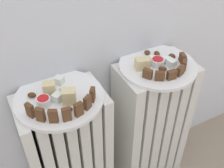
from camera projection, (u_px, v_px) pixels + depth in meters
radiator_left at (70, 160)px, 1.01m from camera, size 0.29×0.18×0.60m
radiator_right at (150, 127)px, 1.13m from camera, size 0.29×0.18×0.60m
plate_left at (59, 98)px, 0.81m from camera, size 0.27×0.27×0.01m
plate_right at (158, 66)px, 0.94m from camera, size 0.27×0.27×0.01m
dark_cake_slice_left_0 at (30, 110)px, 0.73m from camera, size 0.02×0.03×0.04m
dark_cake_slice_left_1 at (40, 115)px, 0.72m from camera, size 0.03×0.03×0.04m
dark_cake_slice_left_2 at (53, 116)px, 0.71m from camera, size 0.03×0.02×0.04m
dark_cake_slice_left_3 at (67, 114)px, 0.72m from camera, size 0.03×0.01×0.04m
dark_cake_slice_left_4 at (79, 109)px, 0.73m from camera, size 0.03×0.02×0.04m
dark_cake_slice_left_5 at (88, 103)px, 0.75m from camera, size 0.03×0.02×0.04m
dark_cake_slice_left_6 at (92, 95)px, 0.78m from camera, size 0.02×0.03×0.04m
marble_cake_slice_left_0 at (49, 89)px, 0.80m from camera, size 0.04×0.04×0.04m
marble_cake_slice_left_1 at (69, 96)px, 0.77m from camera, size 0.05×0.04×0.05m
turkish_delight_left_0 at (59, 80)px, 0.84m from camera, size 0.04×0.04×0.02m
turkish_delight_left_1 at (57, 98)px, 0.78m from camera, size 0.03×0.03×0.02m
medjool_date_left_0 at (32, 95)px, 0.80m from camera, size 0.03×0.03×0.02m
medjool_date_left_1 at (68, 109)px, 0.75m from camera, size 0.03×0.02×0.02m
jam_bowl_left at (44, 101)px, 0.77m from camera, size 0.04×0.04×0.03m
dark_cake_slice_right_0 at (148, 74)px, 0.86m from camera, size 0.03×0.03×0.03m
dark_cake_slice_right_1 at (160, 76)px, 0.86m from camera, size 0.03×0.03×0.03m
dark_cake_slice_right_2 at (172, 75)px, 0.86m from camera, size 0.03×0.02×0.03m
dark_cake_slice_right_3 at (180, 71)px, 0.88m from camera, size 0.03×0.02×0.03m
dark_cake_slice_right_4 at (184, 65)px, 0.90m from camera, size 0.03×0.03×0.03m
dark_cake_slice_right_5 at (183, 58)px, 0.93m from camera, size 0.02×0.03×0.03m
marble_cake_slice_right_0 at (142, 64)px, 0.90m from camera, size 0.05×0.04×0.04m
turkish_delight_right_0 at (167, 60)px, 0.93m from camera, size 0.03×0.03×0.02m
turkish_delight_right_1 at (152, 59)px, 0.94m from camera, size 0.03×0.03×0.02m
turkish_delight_right_2 at (171, 63)px, 0.91m from camera, size 0.03×0.03×0.03m
medjool_date_right_0 at (157, 54)px, 0.97m from camera, size 0.03×0.03×0.02m
medjool_date_right_1 at (172, 56)px, 0.96m from camera, size 0.03×0.03×0.02m
medjool_date_right_2 at (163, 69)px, 0.90m from camera, size 0.03×0.03×0.01m
medjool_date_right_3 at (147, 52)px, 0.98m from camera, size 0.03×0.03×0.01m
jam_bowl_right at (158, 62)px, 0.92m from camera, size 0.05×0.05×0.03m
fork at (68, 94)px, 0.81m from camera, size 0.03×0.09×0.00m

